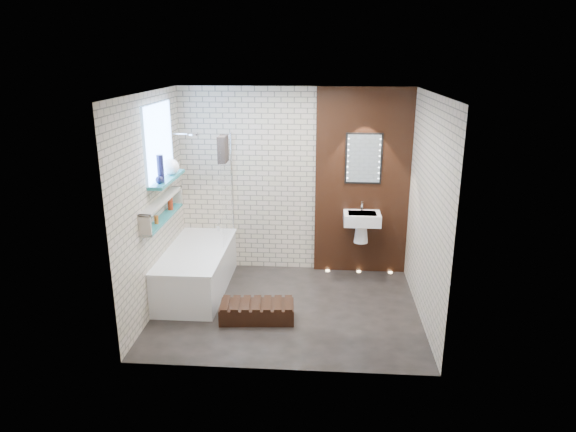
# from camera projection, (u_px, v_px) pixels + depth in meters

# --- Properties ---
(ground) EXTENTS (3.20, 3.20, 0.00)m
(ground) POSITION_uv_depth(u_px,v_px,m) (287.00, 308.00, 6.39)
(ground) COLOR black
(ground) RESTS_ON ground
(room_shell) EXTENTS (3.24, 3.20, 2.60)m
(room_shell) POSITION_uv_depth(u_px,v_px,m) (287.00, 208.00, 6.00)
(room_shell) COLOR #BEB497
(room_shell) RESTS_ON ground
(walnut_panel) EXTENTS (1.30, 0.06, 2.60)m
(walnut_panel) POSITION_uv_depth(u_px,v_px,m) (362.00, 183.00, 7.14)
(walnut_panel) COLOR black
(walnut_panel) RESTS_ON ground
(clerestory_window) EXTENTS (0.18, 1.00, 0.94)m
(clerestory_window) POSITION_uv_depth(u_px,v_px,m) (160.00, 149.00, 6.26)
(clerestory_window) COLOR #7FADE0
(clerestory_window) RESTS_ON room_shell
(display_niche) EXTENTS (0.14, 1.30, 0.26)m
(display_niche) POSITION_uv_depth(u_px,v_px,m) (163.00, 209.00, 6.28)
(display_niche) COLOR teal
(display_niche) RESTS_ON room_shell
(bathtub) EXTENTS (0.79, 1.74, 0.70)m
(bathtub) POSITION_uv_depth(u_px,v_px,m) (197.00, 269.00, 6.81)
(bathtub) COLOR white
(bathtub) RESTS_ON ground
(bath_screen) EXTENTS (0.01, 0.78, 1.40)m
(bath_screen) POSITION_uv_depth(u_px,v_px,m) (227.00, 189.00, 6.91)
(bath_screen) COLOR white
(bath_screen) RESTS_ON bathtub
(towel) EXTENTS (0.10, 0.26, 0.34)m
(towel) POSITION_uv_depth(u_px,v_px,m) (223.00, 149.00, 6.56)
(towel) COLOR black
(towel) RESTS_ON bath_screen
(shower_head) EXTENTS (0.18, 0.18, 0.02)m
(shower_head) POSITION_uv_depth(u_px,v_px,m) (194.00, 134.00, 6.79)
(shower_head) COLOR silver
(shower_head) RESTS_ON room_shell
(washbasin) EXTENTS (0.50, 0.36, 0.58)m
(washbasin) POSITION_uv_depth(u_px,v_px,m) (362.00, 223.00, 7.11)
(washbasin) COLOR white
(washbasin) RESTS_ON walnut_panel
(led_mirror) EXTENTS (0.50, 0.02, 0.70)m
(led_mirror) POSITION_uv_depth(u_px,v_px,m) (364.00, 159.00, 7.00)
(led_mirror) COLOR black
(led_mirror) RESTS_ON walnut_panel
(walnut_step) EXTENTS (0.89, 0.45, 0.19)m
(walnut_step) POSITION_uv_depth(u_px,v_px,m) (257.00, 312.00, 6.10)
(walnut_step) COLOR black
(walnut_step) RESTS_ON ground
(niche_bottles) EXTENTS (0.07, 0.63, 0.17)m
(niche_bottles) POSITION_uv_depth(u_px,v_px,m) (167.00, 207.00, 6.47)
(niche_bottles) COLOR maroon
(niche_bottles) RESTS_ON display_niche
(sill_vases) EXTENTS (0.20, 0.63, 0.33)m
(sill_vases) POSITION_uv_depth(u_px,v_px,m) (168.00, 168.00, 6.38)
(sill_vases) COLOR #16183E
(sill_vases) RESTS_ON clerestory_window
(floor_uplights) EXTENTS (0.96, 0.06, 0.01)m
(floor_uplights) POSITION_uv_depth(u_px,v_px,m) (359.00, 271.00, 7.46)
(floor_uplights) COLOR #FFD899
(floor_uplights) RESTS_ON ground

